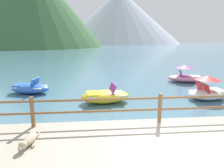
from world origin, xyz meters
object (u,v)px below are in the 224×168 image
object	(u,v)px
pedal_boat_0	(186,76)
pedal_boat_2	(105,96)
pedal_boat_3	(208,91)
pedal_boat_1	(30,88)
dog_resting	(29,140)

from	to	relation	value
pedal_boat_0	pedal_boat_2	size ratio (longest dim) A/B	1.12
pedal_boat_2	pedal_boat_3	distance (m)	5.28
pedal_boat_0	pedal_boat_1	xyz separation A→B (m)	(-10.17, -2.15, -0.08)
dog_resting	pedal_boat_2	distance (m)	5.02
dog_resting	pedal_boat_3	distance (m)	8.79
dog_resting	pedal_boat_0	distance (m)	12.00
pedal_boat_1	pedal_boat_3	xyz separation A→B (m)	(9.42, -1.98, 0.11)
dog_resting	pedal_boat_2	xyz separation A→B (m)	(2.22, 4.50, -0.21)
pedal_boat_0	pedal_boat_1	distance (m)	10.40
pedal_boat_0	pedal_boat_1	bearing A→B (deg)	-168.05
pedal_boat_1	pedal_boat_2	size ratio (longest dim) A/B	0.98
dog_resting	pedal_boat_3	bearing A→B (deg)	31.47
pedal_boat_0	pedal_boat_2	bearing A→B (deg)	-145.04
pedal_boat_0	pedal_boat_3	xyz separation A→B (m)	(-0.75, -4.13, 0.03)
pedal_boat_2	pedal_boat_1	bearing A→B (deg)	153.51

